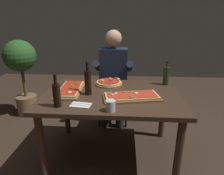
# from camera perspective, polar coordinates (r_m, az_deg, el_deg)

# --- Properties ---
(ground_plane) EXTENTS (6.40, 6.40, 0.00)m
(ground_plane) POSITION_cam_1_polar(r_m,az_deg,el_deg) (2.38, -0.09, -18.65)
(ground_plane) COLOR #38281E
(dining_table) EXTENTS (1.40, 0.96, 0.74)m
(dining_table) POSITION_cam_1_polar(r_m,az_deg,el_deg) (2.04, -0.10, -4.31)
(dining_table) COLOR #3D2B1E
(dining_table) RESTS_ON ground_plane
(pizza_rectangular_front) EXTENTS (0.59, 0.35, 0.05)m
(pizza_rectangular_front) POSITION_cam_1_polar(r_m,az_deg,el_deg) (1.90, 5.72, -2.59)
(pizza_rectangular_front) COLOR brown
(pizza_rectangular_front) RESTS_ON dining_table
(pizza_rectangular_left) EXTENTS (0.26, 0.53, 0.05)m
(pizza_rectangular_left) POSITION_cam_1_polar(r_m,az_deg,el_deg) (2.12, -12.03, -0.51)
(pizza_rectangular_left) COLOR brown
(pizza_rectangular_left) RESTS_ON dining_table
(pizza_round_far) EXTENTS (0.31, 0.31, 0.05)m
(pizza_round_far) POSITION_cam_1_polar(r_m,az_deg,el_deg) (2.28, -0.94, 1.41)
(pizza_round_far) COLOR olive
(pizza_round_far) RESTS_ON dining_table
(wine_bottle_dark) EXTENTS (0.07, 0.07, 0.29)m
(wine_bottle_dark) POSITION_cam_1_polar(r_m,az_deg,el_deg) (1.75, -15.85, -1.96)
(wine_bottle_dark) COLOR black
(wine_bottle_dark) RESTS_ON dining_table
(oil_bottle_amber) EXTENTS (0.07, 0.07, 0.34)m
(oil_bottle_amber) POSITION_cam_1_polar(r_m,az_deg,el_deg) (1.96, -7.04, 1.66)
(oil_bottle_amber) COLOR black
(oil_bottle_amber) RESTS_ON dining_table
(vinegar_bottle_green) EXTENTS (0.07, 0.07, 0.27)m
(vinegar_bottle_green) POSITION_cam_1_polar(r_m,az_deg,el_deg) (2.33, 15.50, 3.39)
(vinegar_bottle_green) COLOR #233819
(vinegar_bottle_green) RESTS_ON dining_table
(tumbler_near_camera) EXTENTS (0.08, 0.08, 0.09)m
(tumbler_near_camera) POSITION_cam_1_polar(r_m,az_deg,el_deg) (1.63, -0.44, -5.36)
(tumbler_near_camera) COLOR silver
(tumbler_near_camera) RESTS_ON dining_table
(napkin_cutlery_set) EXTENTS (0.19, 0.13, 0.01)m
(napkin_cutlery_set) POSITION_cam_1_polar(r_m,az_deg,el_deg) (1.76, -9.13, -5.07)
(napkin_cutlery_set) COLOR white
(napkin_cutlery_set) RESTS_ON dining_table
(diner_chair) EXTENTS (0.44, 0.44, 0.87)m
(diner_chair) POSITION_cam_1_polar(r_m,az_deg,el_deg) (2.90, 0.51, -0.28)
(diner_chair) COLOR #3D2B1E
(diner_chair) RESTS_ON ground_plane
(seated_diner) EXTENTS (0.53, 0.41, 1.33)m
(seated_diner) POSITION_cam_1_polar(r_m,az_deg,el_deg) (2.70, 0.37, 3.95)
(seated_diner) COLOR #23232D
(seated_diner) RESTS_ON ground_plane
(potted_plant_corner) EXTENTS (0.47, 0.47, 1.18)m
(potted_plant_corner) POSITION_cam_1_polar(r_m,az_deg,el_deg) (3.27, -24.90, 5.30)
(potted_plant_corner) COLOR #846042
(potted_plant_corner) RESTS_ON ground_plane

